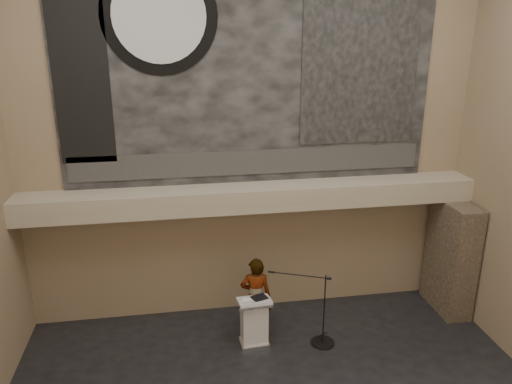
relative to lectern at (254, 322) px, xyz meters
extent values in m
cube|color=#897656|center=(0.17, 1.56, 3.70)|extent=(10.00, 0.02, 8.50)
cube|color=#897656|center=(0.17, -6.44, 3.70)|extent=(10.00, 0.02, 8.50)
cube|color=tan|center=(0.17, 1.16, 2.40)|extent=(10.00, 0.80, 0.50)
cylinder|color=#B2893D|center=(-1.43, 1.11, 2.12)|extent=(0.04, 0.04, 0.06)
cylinder|color=#B2893D|center=(2.07, 1.11, 2.12)|extent=(0.04, 0.04, 0.06)
cube|color=black|center=(0.17, 1.53, 5.15)|extent=(8.00, 0.05, 5.00)
cube|color=#2D2D2D|center=(0.17, 1.49, 3.10)|extent=(7.76, 0.02, 0.55)
cylinder|color=black|center=(-1.63, 1.49, 6.15)|extent=(2.30, 0.02, 2.30)
cylinder|color=silver|center=(-1.63, 1.47, 6.15)|extent=(1.84, 0.02, 1.84)
cube|color=black|center=(2.57, 1.49, 5.25)|extent=(2.60, 0.02, 3.60)
cube|color=black|center=(-3.23, 1.49, 4.85)|extent=(1.10, 0.02, 3.20)
cube|color=#3E3326|center=(4.82, 0.71, 0.80)|extent=(0.60, 1.40, 2.70)
cube|color=silver|center=(0.00, 0.00, -0.51)|extent=(0.64, 0.50, 0.08)
cube|color=silver|center=(0.00, 0.00, 0.01)|extent=(0.56, 0.41, 0.96)
cube|color=silver|center=(0.00, -0.02, 0.52)|extent=(0.72, 0.53, 0.13)
cube|color=black|center=(0.12, 0.01, 0.56)|extent=(0.37, 0.33, 0.04)
cube|color=white|center=(-0.17, -0.06, 0.55)|extent=(0.27, 0.31, 0.00)
imported|color=beige|center=(0.10, 0.40, 0.36)|extent=(0.72, 0.52, 1.83)
cylinder|color=black|center=(1.46, -0.21, -0.54)|extent=(0.52, 0.52, 0.02)
cylinder|color=black|center=(1.46, -0.21, 0.27)|extent=(0.03, 0.03, 1.65)
cylinder|color=black|center=(0.93, 0.01, 1.02)|extent=(1.18, 0.51, 0.02)
camera|label=1|loc=(-1.45, -9.02, 6.01)|focal=35.00mm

